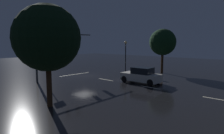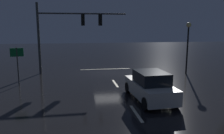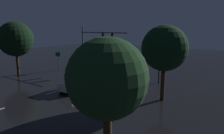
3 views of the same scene
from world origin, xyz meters
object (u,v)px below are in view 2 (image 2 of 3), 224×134
object	(u,v)px
traffic_signal_assembly	(68,26)
car_approaching	(150,86)
street_lamp_left_kerb	(188,38)
route_sign	(17,58)

from	to	relation	value
traffic_signal_assembly	car_approaching	size ratio (longest dim) A/B	1.80
car_approaching	street_lamp_left_kerb	world-z (taller)	street_lamp_left_kerb
car_approaching	traffic_signal_assembly	bearing A→B (deg)	-61.08
route_sign	street_lamp_left_kerb	bearing A→B (deg)	-171.82
car_approaching	route_sign	bearing A→B (deg)	-29.02
traffic_signal_assembly	street_lamp_left_kerb	distance (m)	10.79
street_lamp_left_kerb	car_approaching	bearing A→B (deg)	49.42
car_approaching	route_sign	xyz separation A→B (m)	(8.35, -4.63, 1.20)
car_approaching	street_lamp_left_kerb	bearing A→B (deg)	-130.58
route_sign	car_approaching	bearing A→B (deg)	150.98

